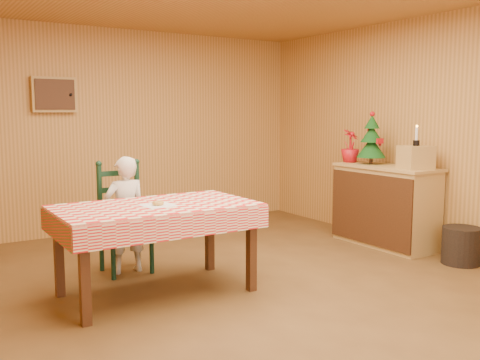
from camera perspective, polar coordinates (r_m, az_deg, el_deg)
name	(u,v)px	position (r m, az deg, el deg)	size (l,w,h in m)	color
ground	(252,291)	(4.72, 1.33, -11.77)	(6.00, 6.00, 0.00)	brown
cabin_walls	(220,80)	(4.93, -2.13, 10.57)	(5.10, 6.05, 2.65)	#C08B45
dining_table	(156,214)	(4.55, -8.97, -3.63)	(1.66, 0.96, 0.77)	#452512
ladder_chair	(124,220)	(5.31, -12.32, -4.18)	(0.44, 0.40, 1.08)	black
seated_child	(125,215)	(5.24, -12.12, -3.66)	(0.41, 0.27, 1.12)	silver
napkin	(158,205)	(4.49, -8.73, -2.68)	(0.26, 0.26, 0.00)	white
donut	(158,203)	(4.49, -8.74, -2.45)	(0.10, 0.10, 0.03)	gold
shelf_unit	(385,206)	(6.41, 15.21, -2.66)	(0.54, 1.24, 0.93)	tan
crate	(416,157)	(6.08, 18.23, 2.31)	(0.30, 0.30, 0.25)	tan
christmas_tree	(372,140)	(6.50, 13.86, 4.13)	(0.34, 0.34, 0.62)	#452512
flower_arrangement	(350,146)	(6.68, 11.68, 3.59)	(0.23, 0.23, 0.40)	#B01018
candle_set	(416,140)	(6.07, 18.30, 4.09)	(0.07, 0.07, 0.22)	black
storage_bin	(461,246)	(5.92, 22.51, -6.49)	(0.38, 0.38, 0.38)	black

